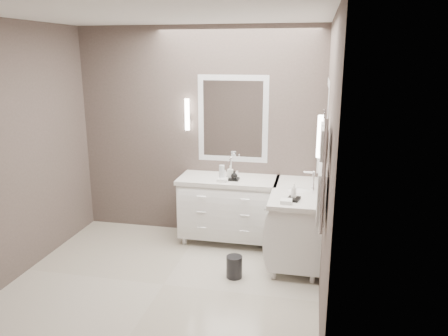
% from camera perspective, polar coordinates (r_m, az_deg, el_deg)
% --- Properties ---
extents(floor, '(3.20, 3.00, 0.01)m').
position_cam_1_polar(floor, '(4.79, -7.89, -14.90)').
color(floor, beige).
rests_on(floor, ground).
extents(ceiling, '(3.20, 3.00, 0.01)m').
position_cam_1_polar(ceiling, '(4.19, -9.27, 19.37)').
color(ceiling, white).
rests_on(ceiling, wall_back).
extents(wall_back, '(3.20, 0.01, 2.70)m').
position_cam_1_polar(wall_back, '(5.69, -3.29, 4.56)').
color(wall_back, '#544843').
rests_on(wall_back, floor).
extents(wall_front, '(3.20, 0.01, 2.70)m').
position_cam_1_polar(wall_front, '(2.99, -18.55, -5.71)').
color(wall_front, '#544843').
rests_on(wall_front, floor).
extents(wall_left, '(0.01, 3.00, 2.70)m').
position_cam_1_polar(wall_left, '(5.07, -25.81, 1.83)').
color(wall_left, '#544843').
rests_on(wall_left, floor).
extents(wall_right, '(0.01, 3.00, 2.70)m').
position_cam_1_polar(wall_right, '(4.03, 13.40, -0.09)').
color(wall_right, '#544843').
rests_on(wall_right, floor).
extents(vanity_back, '(1.24, 0.59, 0.97)m').
position_cam_1_polar(vanity_back, '(5.55, 0.59, -4.92)').
color(vanity_back, white).
rests_on(vanity_back, floor).
extents(vanity_right, '(0.59, 1.24, 0.97)m').
position_cam_1_polar(vanity_right, '(5.16, 9.51, -6.72)').
color(vanity_right, white).
rests_on(vanity_right, floor).
extents(mirror_back, '(0.90, 0.02, 1.10)m').
position_cam_1_polar(mirror_back, '(5.55, 1.15, 6.40)').
color(mirror_back, white).
rests_on(mirror_back, wall_back).
extents(mirror_right, '(0.02, 0.90, 1.10)m').
position_cam_1_polar(mirror_right, '(4.77, 13.15, 4.66)').
color(mirror_right, white).
rests_on(mirror_right, wall_right).
extents(sconce_back, '(0.06, 0.06, 0.40)m').
position_cam_1_polar(sconce_back, '(5.62, -4.83, 6.90)').
color(sconce_back, white).
rests_on(sconce_back, wall_back).
extents(sconce_right, '(0.06, 0.06, 0.40)m').
position_cam_1_polar(sconce_right, '(4.19, 12.44, 3.93)').
color(sconce_right, white).
rests_on(sconce_right, wall_right).
extents(towel_bar_corner, '(0.03, 0.22, 0.30)m').
position_cam_1_polar(towel_bar_corner, '(5.41, 12.24, 1.17)').
color(towel_bar_corner, white).
rests_on(towel_bar_corner, wall_right).
extents(towel_ladder, '(0.06, 0.58, 0.90)m').
position_cam_1_polar(towel_ladder, '(3.63, 12.70, -0.98)').
color(towel_ladder, white).
rests_on(towel_ladder, wall_right).
extents(waste_bin, '(0.22, 0.22, 0.24)m').
position_cam_1_polar(waste_bin, '(4.83, 1.35, -12.77)').
color(waste_bin, black).
rests_on(waste_bin, floor).
extents(amenity_tray_back, '(0.17, 0.12, 0.02)m').
position_cam_1_polar(amenity_tray_back, '(5.35, 1.08, -1.44)').
color(amenity_tray_back, black).
rests_on(amenity_tray_back, vanity_back).
extents(amenity_tray_right, '(0.15, 0.18, 0.02)m').
position_cam_1_polar(amenity_tray_right, '(4.69, 9.07, -4.01)').
color(amenity_tray_right, black).
rests_on(amenity_tray_right, vanity_right).
extents(water_bottle, '(0.09, 0.09, 0.19)m').
position_cam_1_polar(water_bottle, '(5.30, -0.29, -0.65)').
color(water_bottle, silver).
rests_on(water_bottle, vanity_back).
extents(soap_bottle_a, '(0.07, 0.07, 0.15)m').
position_cam_1_polar(soap_bottle_a, '(5.35, 0.81, -0.46)').
color(soap_bottle_a, white).
rests_on(soap_bottle_a, amenity_tray_back).
extents(soap_bottle_b, '(0.08, 0.08, 0.10)m').
position_cam_1_polar(soap_bottle_b, '(5.30, 1.34, -0.88)').
color(soap_bottle_b, black).
rests_on(soap_bottle_b, amenity_tray_back).
extents(soap_bottle_c, '(0.08, 0.08, 0.16)m').
position_cam_1_polar(soap_bottle_c, '(4.66, 9.12, -2.95)').
color(soap_bottle_c, white).
rests_on(soap_bottle_c, amenity_tray_right).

